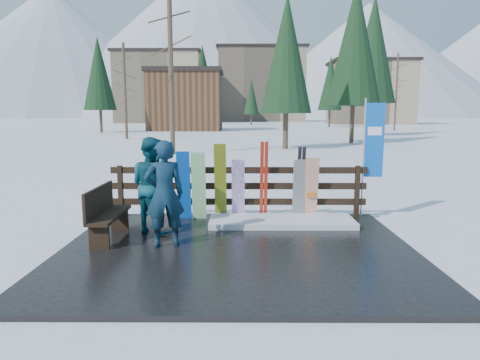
{
  "coord_description": "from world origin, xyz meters",
  "views": [
    {
      "loc": [
        0.08,
        -7.04,
        2.34
      ],
      "look_at": [
        0.03,
        1.0,
        1.1
      ],
      "focal_mm": 32.0,
      "sensor_mm": 36.0,
      "label": 1
    }
  ],
  "objects_px": {
    "bench": "(105,212)",
    "person_back": "(152,185)",
    "snowboard_3": "(238,189)",
    "snowboard_5": "(311,189)",
    "rental_flag": "(372,145)",
    "snowboard_4": "(299,190)",
    "person_front": "(164,194)",
    "snowboard_1": "(199,186)",
    "snowboard_2": "(220,182)",
    "snowboard_0": "(184,186)"
  },
  "relations": [
    {
      "from": "snowboard_0",
      "to": "person_front",
      "type": "distance_m",
      "value": 1.88
    },
    {
      "from": "snowboard_1",
      "to": "snowboard_2",
      "type": "distance_m",
      "value": 0.48
    },
    {
      "from": "snowboard_1",
      "to": "bench",
      "type": "bearing_deg",
      "value": -136.34
    },
    {
      "from": "bench",
      "to": "person_front",
      "type": "xyz_separation_m",
      "value": [
        1.15,
        -0.39,
        0.4
      ]
    },
    {
      "from": "snowboard_5",
      "to": "rental_flag",
      "type": "relative_size",
      "value": 0.53
    },
    {
      "from": "snowboard_1",
      "to": "rental_flag",
      "type": "height_order",
      "value": "rental_flag"
    },
    {
      "from": "snowboard_1",
      "to": "person_front",
      "type": "distance_m",
      "value": 1.92
    },
    {
      "from": "snowboard_3",
      "to": "snowboard_5",
      "type": "bearing_deg",
      "value": -0.0
    },
    {
      "from": "snowboard_2",
      "to": "snowboard_3",
      "type": "bearing_deg",
      "value": 0.0
    },
    {
      "from": "snowboard_0",
      "to": "bench",
      "type": "bearing_deg",
      "value": -129.84
    },
    {
      "from": "snowboard_3",
      "to": "person_back",
      "type": "distance_m",
      "value": 1.94
    },
    {
      "from": "snowboard_0",
      "to": "person_front",
      "type": "height_order",
      "value": "person_front"
    },
    {
      "from": "bench",
      "to": "person_front",
      "type": "height_order",
      "value": "person_front"
    },
    {
      "from": "snowboard_0",
      "to": "snowboard_3",
      "type": "bearing_deg",
      "value": 0.0
    },
    {
      "from": "snowboard_5",
      "to": "rental_flag",
      "type": "bearing_deg",
      "value": 11.45
    },
    {
      "from": "snowboard_0",
      "to": "rental_flag",
      "type": "distance_m",
      "value": 4.16
    },
    {
      "from": "rental_flag",
      "to": "snowboard_0",
      "type": "bearing_deg",
      "value": -176.2
    },
    {
      "from": "snowboard_1",
      "to": "snowboard_2",
      "type": "height_order",
      "value": "snowboard_2"
    },
    {
      "from": "snowboard_3",
      "to": "snowboard_5",
      "type": "height_order",
      "value": "snowboard_5"
    },
    {
      "from": "snowboard_5",
      "to": "person_front",
      "type": "height_order",
      "value": "person_front"
    },
    {
      "from": "snowboard_1",
      "to": "snowboard_5",
      "type": "distance_m",
      "value": 2.41
    },
    {
      "from": "snowboard_4",
      "to": "person_front",
      "type": "relative_size",
      "value": 0.73
    },
    {
      "from": "bench",
      "to": "snowboard_3",
      "type": "xyz_separation_m",
      "value": [
        2.4,
        1.48,
        0.15
      ]
    },
    {
      "from": "bench",
      "to": "person_front",
      "type": "distance_m",
      "value": 1.28
    },
    {
      "from": "bench",
      "to": "snowboard_1",
      "type": "distance_m",
      "value": 2.15
    },
    {
      "from": "person_front",
      "to": "snowboard_4",
      "type": "bearing_deg",
      "value": -160.74
    },
    {
      "from": "person_front",
      "to": "person_back",
      "type": "height_order",
      "value": "person_back"
    },
    {
      "from": "snowboard_3",
      "to": "person_back",
      "type": "relative_size",
      "value": 0.74
    },
    {
      "from": "rental_flag",
      "to": "person_front",
      "type": "distance_m",
      "value": 4.71
    },
    {
      "from": "bench",
      "to": "person_back",
      "type": "bearing_deg",
      "value": 30.84
    },
    {
      "from": "bench",
      "to": "snowboard_3",
      "type": "bearing_deg",
      "value": 31.66
    },
    {
      "from": "snowboard_5",
      "to": "person_back",
      "type": "distance_m",
      "value": 3.36
    },
    {
      "from": "snowboard_1",
      "to": "person_back",
      "type": "xyz_separation_m",
      "value": [
        -0.78,
        -1.02,
        0.19
      ]
    },
    {
      "from": "snowboard_5",
      "to": "person_front",
      "type": "distance_m",
      "value": 3.38
    },
    {
      "from": "snowboard_0",
      "to": "rental_flag",
      "type": "relative_size",
      "value": 0.58
    },
    {
      "from": "bench",
      "to": "snowboard_4",
      "type": "height_order",
      "value": "snowboard_4"
    },
    {
      "from": "person_front",
      "to": "person_back",
      "type": "xyz_separation_m",
      "value": [
        -0.39,
        0.85,
        0.0
      ]
    },
    {
      "from": "bench",
      "to": "snowboard_1",
      "type": "xyz_separation_m",
      "value": [
        1.55,
        1.48,
        0.21
      ]
    },
    {
      "from": "person_back",
      "to": "bench",
      "type": "bearing_deg",
      "value": 64.97
    },
    {
      "from": "snowboard_5",
      "to": "rental_flag",
      "type": "xyz_separation_m",
      "value": [
        1.33,
        0.27,
        0.92
      ]
    },
    {
      "from": "bench",
      "to": "rental_flag",
      "type": "relative_size",
      "value": 0.58
    },
    {
      "from": "snowboard_1",
      "to": "snowboard_3",
      "type": "height_order",
      "value": "snowboard_1"
    },
    {
      "from": "snowboard_1",
      "to": "snowboard_0",
      "type": "bearing_deg",
      "value": 180.0
    },
    {
      "from": "snowboard_3",
      "to": "bench",
      "type": "bearing_deg",
      "value": -148.34
    },
    {
      "from": "snowboard_1",
      "to": "person_front",
      "type": "relative_size",
      "value": 0.8
    },
    {
      "from": "person_front",
      "to": "rental_flag",
      "type": "bearing_deg",
      "value": -169.72
    },
    {
      "from": "rental_flag",
      "to": "person_back",
      "type": "height_order",
      "value": "rental_flag"
    },
    {
      "from": "bench",
      "to": "snowboard_2",
      "type": "relative_size",
      "value": 0.89
    },
    {
      "from": "snowboard_4",
      "to": "person_back",
      "type": "height_order",
      "value": "person_back"
    },
    {
      "from": "person_back",
      "to": "snowboard_4",
      "type": "bearing_deg",
      "value": -126.68
    }
  ]
}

